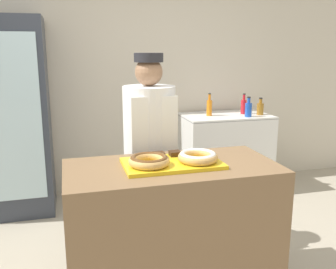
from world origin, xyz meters
TOP-DOWN VIEW (x-y plane):
  - wall_back at (0.00, 2.13)m, footprint 8.00×0.06m
  - display_counter at (0.00, 0.00)m, footprint 1.36×0.67m
  - serving_tray at (0.00, 0.00)m, footprint 0.62×0.36m
  - donut_chocolate_glaze at (-0.16, -0.04)m, footprint 0.26×0.26m
  - donut_light_glaze at (0.16, -0.04)m, footprint 0.26×0.26m
  - brownie_back_left at (-0.06, 0.13)m, footprint 0.07×0.07m
  - brownie_back_right at (0.06, 0.13)m, footprint 0.07×0.07m
  - baker_person at (-0.01, 0.62)m, footprint 0.41×0.41m
  - beverage_fridge at (-1.12, 1.76)m, footprint 0.64×0.63m
  - chest_freezer at (1.16, 1.76)m, footprint 1.01×0.62m
  - bottle_amber at (1.54, 1.67)m, footprint 0.08×0.08m
  - bottle_red at (1.38, 1.77)m, footprint 0.07×0.07m
  - bottle_blue at (1.35, 1.58)m, footprint 0.08×0.08m
  - bottle_orange at (0.95, 1.76)m, footprint 0.06×0.06m

SIDE VIEW (x-z plane):
  - chest_freezer at x=1.16m, z-range 0.00..0.91m
  - display_counter at x=0.00m, z-range 0.00..0.93m
  - baker_person at x=-0.01m, z-range 0.03..1.66m
  - serving_tray at x=0.00m, z-range 0.93..0.95m
  - brownie_back_left at x=-0.06m, z-range 0.95..0.98m
  - brownie_back_right at x=0.06m, z-range 0.95..0.98m
  - beverage_fridge at x=-1.12m, z-range 0.00..1.96m
  - bottle_amber at x=1.54m, z-range 0.88..1.08m
  - donut_chocolate_glaze at x=-0.16m, z-range 0.95..1.02m
  - donut_light_glaze at x=0.16m, z-range 0.95..1.02m
  - bottle_blue at x=1.35m, z-range 0.88..1.11m
  - bottle_red at x=1.38m, z-range 0.88..1.12m
  - bottle_orange at x=0.95m, z-range 0.88..1.14m
  - wall_back at x=0.00m, z-range 0.00..2.70m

